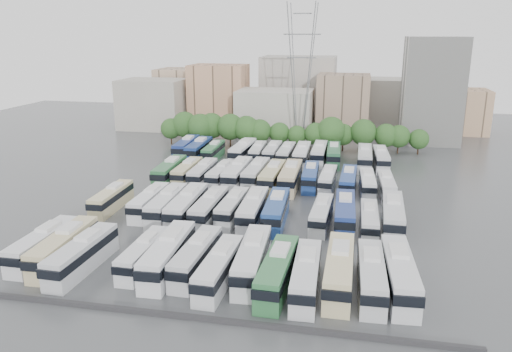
% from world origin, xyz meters
% --- Properties ---
extents(ground, '(220.00, 220.00, 0.00)m').
position_xyz_m(ground, '(0.00, 0.00, 0.00)').
color(ground, '#424447').
rests_on(ground, ground).
extents(parapet, '(56.00, 0.50, 0.50)m').
position_xyz_m(parapet, '(0.00, -33.00, 0.25)').
color(parapet, '#2D2D30').
rests_on(parapet, ground).
extents(tree_line, '(64.24, 8.07, 8.31)m').
position_xyz_m(tree_line, '(-2.75, 42.07, 4.51)').
color(tree_line, black).
rests_on(tree_line, ground).
extents(city_buildings, '(102.00, 35.00, 20.00)m').
position_xyz_m(city_buildings, '(-7.46, 71.86, 7.87)').
color(city_buildings, '#9E998E').
rests_on(city_buildings, ground).
extents(apartment_tower, '(14.00, 14.00, 26.00)m').
position_xyz_m(apartment_tower, '(34.00, 58.00, 13.00)').
color(apartment_tower, silver).
rests_on(apartment_tower, ground).
extents(electricity_pylon, '(9.00, 6.91, 33.83)m').
position_xyz_m(electricity_pylon, '(2.00, 50.00, 18.66)').
color(electricity_pylon, slate).
rests_on(electricity_pylon, ground).
extents(bus_r0_s0, '(2.70, 12.36, 3.88)m').
position_xyz_m(bus_r0_s0, '(-21.31, -23.47, 1.90)').
color(bus_r0_s0, silver).
rests_on(bus_r0_s0, ground).
extents(bus_r0_s1, '(3.38, 13.14, 4.09)m').
position_xyz_m(bus_r0_s1, '(-18.19, -23.85, 2.01)').
color(bus_r0_s1, '#CDBE8D').
rests_on(bus_r0_s1, ground).
extents(bus_r0_s2, '(3.09, 12.81, 4.00)m').
position_xyz_m(bus_r0_s2, '(-14.96, -25.27, 1.96)').
color(bus_r0_s2, silver).
rests_on(bus_r0_s2, ground).
extents(bus_r0_s4, '(2.53, 11.21, 3.51)m').
position_xyz_m(bus_r0_s4, '(-8.16, -23.23, 1.72)').
color(bus_r0_s4, silver).
rests_on(bus_r0_s4, ground).
extents(bus_r0_s5, '(3.43, 13.54, 4.22)m').
position_xyz_m(bus_r0_s5, '(-4.98, -23.49, 2.07)').
color(bus_r0_s5, silver).
rests_on(bus_r0_s5, ground).
extents(bus_r0_s6, '(3.05, 12.40, 3.87)m').
position_xyz_m(bus_r0_s6, '(-1.67, -23.10, 1.90)').
color(bus_r0_s6, silver).
rests_on(bus_r0_s6, ground).
extents(bus_r0_s7, '(2.98, 12.29, 3.84)m').
position_xyz_m(bus_r0_s7, '(1.72, -25.29, 1.88)').
color(bus_r0_s7, silver).
rests_on(bus_r0_s7, ground).
extents(bus_r0_s8, '(3.58, 13.39, 4.16)m').
position_xyz_m(bus_r0_s8, '(4.94, -22.77, 2.04)').
color(bus_r0_s8, silver).
rests_on(bus_r0_s8, ground).
extents(bus_r0_s9, '(3.23, 13.02, 4.06)m').
position_xyz_m(bus_r0_s9, '(8.21, -24.96, 1.99)').
color(bus_r0_s9, '#30713F').
rests_on(bus_r0_s9, ground).
extents(bus_r0_s10, '(3.06, 12.54, 3.91)m').
position_xyz_m(bus_r0_s10, '(11.37, -25.19, 1.92)').
color(bus_r0_s10, silver).
rests_on(bus_r0_s10, ground).
extents(bus_r0_s11, '(3.04, 13.52, 4.23)m').
position_xyz_m(bus_r0_s11, '(14.82, -23.54, 2.08)').
color(bus_r0_s11, beige).
rests_on(bus_r0_s11, ground).
extents(bus_r0_s12, '(3.05, 12.67, 3.96)m').
position_xyz_m(bus_r0_s12, '(18.24, -23.98, 1.94)').
color(bus_r0_s12, silver).
rests_on(bus_r0_s12, ground).
extents(bus_r0_s13, '(3.63, 13.68, 4.25)m').
position_xyz_m(bus_r0_s13, '(21.20, -23.23, 2.09)').
color(bus_r0_s13, silver).
rests_on(bus_r0_s13, ground).
extents(bus_r1_s0, '(2.86, 11.74, 3.66)m').
position_xyz_m(bus_r1_s0, '(-21.45, -5.18, 1.80)').
color(bus_r1_s0, beige).
rests_on(bus_r1_s0, ground).
extents(bus_r1_s2, '(2.74, 11.80, 3.69)m').
position_xyz_m(bus_r1_s2, '(-14.93, -5.58, 1.81)').
color(bus_r1_s2, silver).
rests_on(bus_r1_s2, ground).
extents(bus_r1_s3, '(3.18, 12.87, 4.01)m').
position_xyz_m(bus_r1_s3, '(-11.63, -6.76, 1.97)').
color(bus_r1_s3, silver).
rests_on(bus_r1_s3, ground).
extents(bus_r1_s4, '(3.25, 13.52, 4.22)m').
position_xyz_m(bus_r1_s4, '(-8.34, -7.01, 2.07)').
color(bus_r1_s4, silver).
rests_on(bus_r1_s4, ground).
extents(bus_r1_s5, '(2.84, 12.53, 3.92)m').
position_xyz_m(bus_r1_s5, '(-4.95, -6.73, 1.93)').
color(bus_r1_s5, silver).
rests_on(bus_r1_s5, ground).
extents(bus_r1_s6, '(2.81, 11.82, 3.69)m').
position_xyz_m(bus_r1_s6, '(-1.70, -5.51, 1.81)').
color(bus_r1_s6, silver).
rests_on(bus_r1_s6, ground).
extents(bus_r1_s7, '(3.16, 13.04, 4.07)m').
position_xyz_m(bus_r1_s7, '(1.60, -6.30, 2.00)').
color(bus_r1_s7, silver).
rests_on(bus_r1_s7, ground).
extents(bus_r1_s8, '(3.30, 12.99, 4.04)m').
position_xyz_m(bus_r1_s8, '(5.02, -6.02, 1.99)').
color(bus_r1_s8, navy).
rests_on(bus_r1_s8, ground).
extents(bus_r1_s10, '(2.97, 11.42, 3.55)m').
position_xyz_m(bus_r1_s10, '(11.58, -5.58, 1.74)').
color(bus_r1_s10, silver).
rests_on(bus_r1_s10, ground).
extents(bus_r1_s11, '(3.15, 13.12, 4.10)m').
position_xyz_m(bus_r1_s11, '(14.89, -5.24, 2.01)').
color(bus_r1_s11, navy).
rests_on(bus_r1_s11, ground).
extents(bus_r1_s12, '(2.51, 11.11, 3.48)m').
position_xyz_m(bus_r1_s12, '(18.31, -6.69, 1.71)').
color(bus_r1_s12, silver).
rests_on(bus_r1_s12, ground).
extents(bus_r1_s13, '(3.35, 13.47, 4.20)m').
position_xyz_m(bus_r1_s13, '(21.60, -4.95, 2.06)').
color(bus_r1_s13, silver).
rests_on(bus_r1_s13, ground).
extents(bus_r2_s1, '(3.29, 13.16, 4.10)m').
position_xyz_m(bus_r2_s1, '(-17.99, 11.21, 2.01)').
color(bus_r2_s1, '#2C683B').
rests_on(bus_r2_s1, ground).
extents(bus_r2_s2, '(2.74, 11.98, 3.75)m').
position_xyz_m(bus_r2_s2, '(-14.83, 12.02, 1.84)').
color(bus_r2_s2, '#C9BF8A').
rests_on(bus_r2_s2, ground).
extents(bus_r2_s3, '(2.67, 12.01, 3.76)m').
position_xyz_m(bus_r2_s3, '(-11.68, 11.70, 1.85)').
color(bus_r2_s3, silver).
rests_on(bus_r2_s3, ground).
extents(bus_r2_s4, '(3.00, 11.75, 3.66)m').
position_xyz_m(bus_r2_s4, '(-8.14, 11.66, 1.80)').
color(bus_r2_s4, silver).
rests_on(bus_r2_s4, ground).
extents(bus_r2_s5, '(2.96, 13.47, 4.23)m').
position_xyz_m(bus_r2_s5, '(-5.09, 11.87, 2.07)').
color(bus_r2_s5, silver).
rests_on(bus_r2_s5, ground).
extents(bus_r2_s6, '(3.16, 13.11, 4.09)m').
position_xyz_m(bus_r2_s6, '(-1.77, 12.60, 2.01)').
color(bus_r2_s6, silver).
rests_on(bus_r2_s6, ground).
extents(bus_r2_s7, '(3.22, 13.25, 4.14)m').
position_xyz_m(bus_r2_s7, '(1.52, 11.33, 2.03)').
color(bus_r2_s7, '#C6BB88').
rests_on(bus_r2_s7, ground).
extents(bus_r2_s8, '(3.10, 13.63, 4.27)m').
position_xyz_m(bus_r2_s8, '(4.78, 11.43, 2.09)').
color(bus_r2_s8, '#CAB58B').
rests_on(bus_r2_s8, ground).
extents(bus_r2_s9, '(2.99, 12.01, 3.74)m').
position_xyz_m(bus_r2_s9, '(8.19, 13.29, 1.84)').
color(bus_r2_s9, navy).
rests_on(bus_r2_s9, ground).
extents(bus_r2_s10, '(2.89, 11.14, 3.47)m').
position_xyz_m(bus_r2_s10, '(11.39, 12.54, 1.70)').
color(bus_r2_s10, silver).
rests_on(bus_r2_s10, ground).
extents(bus_r2_s11, '(2.99, 12.12, 3.78)m').
position_xyz_m(bus_r2_s11, '(15.00, 11.65, 1.86)').
color(bus_r2_s11, navy).
rests_on(bus_r2_s11, ground).
extents(bus_r2_s12, '(2.93, 11.35, 3.53)m').
position_xyz_m(bus_r2_s12, '(18.30, 11.36, 1.73)').
color(bus_r2_s12, white).
rests_on(bus_r2_s12, ground).
extents(bus_r2_s13, '(2.97, 11.24, 3.49)m').
position_xyz_m(bus_r2_s13, '(21.47, 10.59, 1.71)').
color(bus_r2_s13, silver).
rests_on(bus_r2_s13, ground).
extents(bus_r3_s0, '(3.37, 13.29, 4.14)m').
position_xyz_m(bus_r3_s0, '(-21.50, 30.93, 2.03)').
color(bus_r3_s0, navy).
rests_on(bus_r3_s0, ground).
extents(bus_r3_s1, '(3.08, 13.24, 4.14)m').
position_xyz_m(bus_r3_s1, '(-18.16, 29.64, 2.03)').
color(bus_r3_s1, navy).
rests_on(bus_r3_s1, ground).
extents(bus_r3_s2, '(2.65, 11.64, 3.64)m').
position_xyz_m(bus_r3_s2, '(-14.68, 29.20, 1.79)').
color(bus_r3_s2, '#317345').
rests_on(bus_r3_s2, ground).
extents(bus_r3_s4, '(3.56, 13.49, 4.19)m').
position_xyz_m(bus_r3_s4, '(-8.12, 29.66, 2.06)').
color(bus_r3_s4, white).
rests_on(bus_r3_s4, ground).
extents(bus_r3_s5, '(2.94, 11.52, 3.59)m').
position_xyz_m(bus_r3_s5, '(-4.97, 30.44, 1.76)').
color(bus_r3_s5, silver).
rests_on(bus_r3_s5, ground).
extents(bus_r3_s6, '(2.72, 12.13, 3.80)m').
position_xyz_m(bus_r3_s6, '(-1.65, 30.19, 1.87)').
color(bus_r3_s6, silver).
rests_on(bus_r3_s6, ground).
extents(bus_r3_s7, '(2.79, 12.05, 3.77)m').
position_xyz_m(bus_r3_s7, '(1.44, 29.68, 1.85)').
color(bus_r3_s7, silver).
rests_on(bus_r3_s7, ground).
extents(bus_r3_s8, '(3.03, 13.14, 4.11)m').
position_xyz_m(bus_r3_s8, '(4.93, 28.93, 2.02)').
color(bus_r3_s8, white).
rests_on(bus_r3_s8, ground).
extents(bus_r3_s9, '(2.80, 12.81, 4.02)m').
position_xyz_m(bus_r3_s9, '(8.41, 31.26, 1.97)').
color(bus_r3_s9, silver).
rests_on(bus_r3_s9, ground).
extents(bus_r3_s10, '(3.24, 12.94, 4.03)m').
position_xyz_m(bus_r3_s10, '(11.50, 30.68, 1.98)').
color(bus_r3_s10, '#2A633F').
rests_on(bus_r3_s10, ground).
extents(bus_r3_s12, '(2.95, 13.23, 4.15)m').
position_xyz_m(bus_r3_s12, '(17.95, 29.07, 2.04)').
color(bus_r3_s12, silver).
rests_on(bus_r3_s12, ground).
extents(bus_r3_s13, '(3.29, 12.65, 3.94)m').
position_xyz_m(bus_r3_s13, '(21.27, 29.27, 1.93)').
color(bus_r3_s13, silver).
rests_on(bus_r3_s13, ground).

